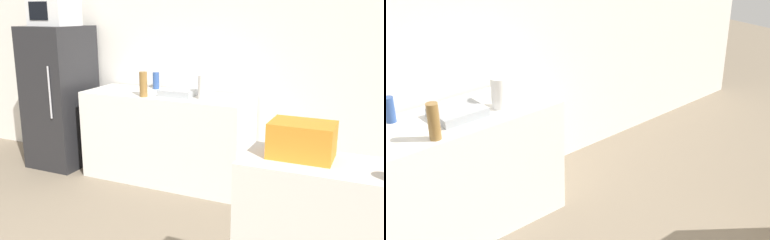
% 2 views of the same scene
% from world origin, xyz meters
% --- Properties ---
extents(wall_back, '(8.00, 0.06, 2.60)m').
position_xyz_m(wall_back, '(0.00, 3.26, 1.30)').
color(wall_back, white).
rests_on(wall_back, ground_plane).
extents(counter, '(1.75, 0.61, 0.93)m').
position_xyz_m(counter, '(0.04, 2.88, 0.46)').
color(counter, silver).
rests_on(counter, ground_plane).
extents(sink_basin, '(0.34, 0.29, 0.06)m').
position_xyz_m(sink_basin, '(0.19, 2.87, 0.96)').
color(sink_basin, '#9EA3A8').
rests_on(sink_basin, counter).
extents(bottle_tall, '(0.08, 0.08, 0.25)m').
position_xyz_m(bottle_tall, '(-0.09, 2.66, 1.05)').
color(bottle_tall, olive).
rests_on(bottle_tall, counter).
extents(bottle_short, '(0.07, 0.07, 0.18)m').
position_xyz_m(bottle_short, '(-0.19, 3.09, 1.02)').
color(bottle_short, '#2D4C8C').
rests_on(bottle_short, counter).
extents(paper_towel_roll, '(0.13, 0.13, 0.23)m').
position_xyz_m(paper_towel_roll, '(0.50, 2.80, 1.04)').
color(paper_towel_roll, white).
rests_on(paper_towel_roll, counter).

